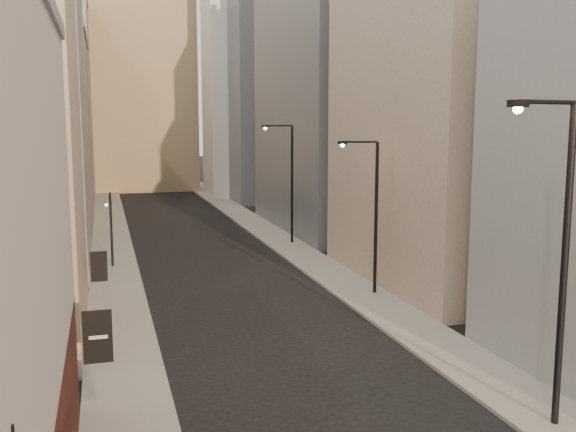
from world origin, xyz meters
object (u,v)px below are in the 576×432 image
object	(u,v)px
streetlamp_mid	(372,208)
streetlamp_far	(289,177)
white_tower	(237,50)
traffic_light_left	(111,217)
clock_tower	(142,65)
streetlamp_near	(559,247)

from	to	relation	value
streetlamp_mid	streetlamp_far	xyz separation A→B (m)	(-0.16, 15.66, 0.46)
streetlamp_far	white_tower	bearing A→B (deg)	97.30
traffic_light_left	streetlamp_mid	bearing A→B (deg)	117.01
clock_tower	streetlamp_near	size ratio (longest dim) A/B	4.45
white_tower	streetlamp_near	world-z (taller)	white_tower
white_tower	clock_tower	bearing A→B (deg)	128.16
streetlamp_far	traffic_light_left	xyz separation A→B (m)	(-13.46, -4.90, -1.90)
white_tower	streetlamp_far	size ratio (longest dim) A/B	4.47
white_tower	traffic_light_left	xyz separation A→B (m)	(-16.60, -39.15, -15.20)
streetlamp_near	streetlamp_far	distance (m)	31.77
clock_tower	streetlamp_near	distance (m)	81.18
streetlamp_near	streetlamp_mid	distance (m)	16.15
streetlamp_far	traffic_light_left	world-z (taller)	streetlamp_far
streetlamp_near	traffic_light_left	bearing A→B (deg)	105.08
clock_tower	traffic_light_left	size ratio (longest dim) A/B	8.98
white_tower	traffic_light_left	world-z (taller)	white_tower
white_tower	streetlamp_near	size ratio (longest dim) A/B	4.11
clock_tower	traffic_light_left	bearing A→B (deg)	-96.01
clock_tower	streetlamp_mid	world-z (taller)	clock_tower
streetlamp_near	traffic_light_left	distance (m)	29.77
streetlamp_mid	traffic_light_left	distance (m)	17.41
white_tower	streetlamp_mid	xyz separation A→B (m)	(-2.98, -49.90, -13.76)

